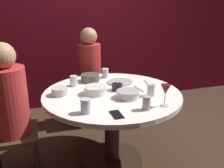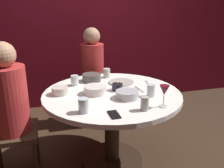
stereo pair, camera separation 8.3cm
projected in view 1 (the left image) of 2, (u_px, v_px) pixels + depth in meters
ground_plane at (112, 161)px, 2.47m from camera, size 8.00×8.00×0.00m
back_wall at (77, 17)px, 3.51m from camera, size 6.00×0.10×2.60m
dining_table at (112, 109)px, 2.29m from camera, size 1.25×1.25×0.73m
seated_diner_left at (8, 101)px, 1.98m from camera, size 0.40×0.40×1.22m
seated_diner_back at (89, 66)px, 3.06m from camera, size 0.40×0.40×1.22m
candle_holder at (117, 87)px, 2.28m from camera, size 0.10×0.10×0.09m
wine_glass at (165, 91)px, 1.91m from camera, size 0.08×0.08×0.18m
dinner_plate at (120, 82)px, 2.50m from camera, size 0.25×0.25×0.01m
cell_phone at (117, 115)px, 1.79m from camera, size 0.07×0.14×0.01m
bowl_serving_large at (128, 94)px, 2.10m from camera, size 0.20×0.20×0.06m
bowl_salad_center at (95, 90)px, 2.19m from camera, size 0.20×0.20×0.07m
bowl_small_white at (60, 91)px, 2.17m from camera, size 0.15×0.15×0.07m
bowl_sauce_side at (90, 78)px, 2.53m from camera, size 0.19×0.19×0.07m
cup_near_candle at (151, 90)px, 2.14m from camera, size 0.07×0.07×0.11m
cup_by_left_diner at (74, 81)px, 2.39m from camera, size 0.07×0.07×0.10m
cup_by_right_diner at (146, 103)px, 1.87m from camera, size 0.06×0.06×0.11m
cup_center_front at (105, 73)px, 2.65m from camera, size 0.07×0.07×0.10m
cup_far_edge at (86, 106)px, 1.81m from camera, size 0.08×0.08×0.11m
fork_near_plate at (147, 83)px, 2.49m from camera, size 0.05×0.18×0.01m
knife_near_plate at (139, 89)px, 2.31m from camera, size 0.03×0.18×0.01m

